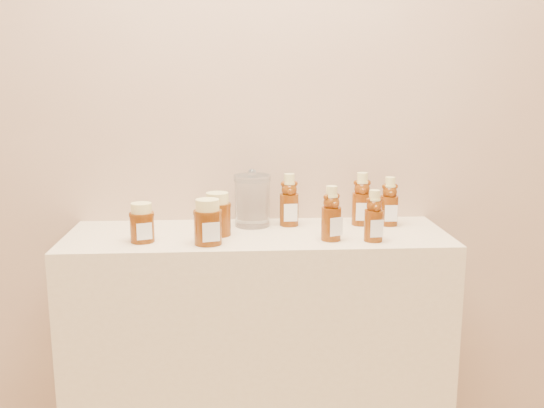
{
  "coord_description": "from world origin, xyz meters",
  "views": [
    {
      "loc": [
        -0.07,
        -0.3,
        1.38
      ],
      "look_at": [
        0.04,
        1.52,
        1.0
      ],
      "focal_mm": 40.0,
      "sensor_mm": 36.0,
      "label": 1
    }
  ],
  "objects_px": {
    "honey_jar_left": "(142,222)",
    "glass_canister": "(252,198)",
    "bear_bottle_front_left": "(331,210)",
    "bear_bottle_back_left": "(289,196)",
    "display_table": "(258,365)"
  },
  "relations": [
    {
      "from": "honey_jar_left",
      "to": "bear_bottle_front_left",
      "type": "bearing_deg",
      "value": -19.74
    },
    {
      "from": "bear_bottle_back_left",
      "to": "glass_canister",
      "type": "relative_size",
      "value": 1.06
    },
    {
      "from": "display_table",
      "to": "bear_bottle_front_left",
      "type": "height_order",
      "value": "bear_bottle_front_left"
    },
    {
      "from": "honey_jar_left",
      "to": "glass_canister",
      "type": "relative_size",
      "value": 0.64
    },
    {
      "from": "bear_bottle_back_left",
      "to": "glass_canister",
      "type": "bearing_deg",
      "value": 175.65
    },
    {
      "from": "display_table",
      "to": "bear_bottle_front_left",
      "type": "distance_m",
      "value": 0.59
    },
    {
      "from": "display_table",
      "to": "honey_jar_left",
      "type": "distance_m",
      "value": 0.62
    },
    {
      "from": "display_table",
      "to": "bear_bottle_back_left",
      "type": "distance_m",
      "value": 0.57
    },
    {
      "from": "bear_bottle_back_left",
      "to": "honey_jar_left",
      "type": "height_order",
      "value": "bear_bottle_back_left"
    },
    {
      "from": "bear_bottle_front_left",
      "to": "bear_bottle_back_left",
      "type": "bearing_deg",
      "value": 97.33
    },
    {
      "from": "display_table",
      "to": "glass_canister",
      "type": "bearing_deg",
      "value": 97.38
    },
    {
      "from": "display_table",
      "to": "bear_bottle_front_left",
      "type": "xyz_separation_m",
      "value": [
        0.22,
        -0.1,
        0.54
      ]
    },
    {
      "from": "bear_bottle_front_left",
      "to": "honey_jar_left",
      "type": "relative_size",
      "value": 1.58
    },
    {
      "from": "bear_bottle_back_left",
      "to": "honey_jar_left",
      "type": "relative_size",
      "value": 1.66
    },
    {
      "from": "bear_bottle_front_left",
      "to": "glass_canister",
      "type": "height_order",
      "value": "bear_bottle_front_left"
    }
  ]
}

